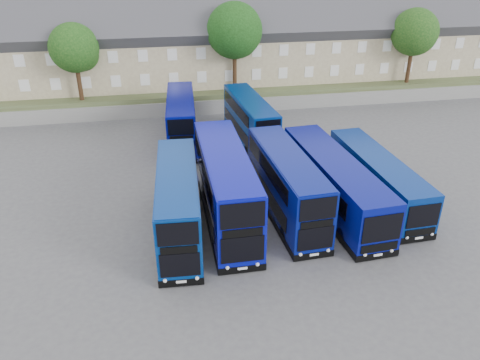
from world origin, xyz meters
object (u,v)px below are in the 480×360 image
object	(u,v)px
tree_east	(415,34)
tree_west	(76,50)
dd_front_left	(178,204)
tree_far	(431,19)
dd_front_mid	(226,188)
tree_mid	(236,33)
coach_east_a	(333,184)

from	to	relation	value
tree_east	tree_west	bearing A→B (deg)	-180.00
dd_front_left	tree_far	xyz separation A→B (m)	(33.90, 30.44, 5.64)
tree_far	dd_front_left	bearing A→B (deg)	-138.09
dd_front_mid	tree_east	world-z (taller)	tree_east
dd_front_left	tree_west	distance (m)	25.29
dd_front_left	tree_mid	distance (m)	25.91
dd_front_left	tree_mid	size ratio (longest dim) A/B	1.18
dd_front_mid	tree_far	xyz separation A→B (m)	(30.77, 29.28, 5.39)
coach_east_a	tree_west	bearing A→B (deg)	126.98
dd_front_left	tree_far	bearing A→B (deg)	45.27
dd_front_mid	tree_east	bearing A→B (deg)	42.16
tree_west	tree_mid	bearing A→B (deg)	1.79
coach_east_a	tree_east	world-z (taller)	tree_east
dd_front_mid	tree_mid	xyz separation A→B (m)	(4.77, 22.78, 5.73)
dd_front_mid	tree_far	size ratio (longest dim) A/B	1.38
coach_east_a	dd_front_left	bearing A→B (deg)	-175.68
dd_front_mid	tree_west	world-z (taller)	tree_west
dd_front_mid	tree_mid	world-z (taller)	tree_mid
coach_east_a	tree_east	distance (m)	28.48
dd_front_left	tree_mid	world-z (taller)	tree_mid
dd_front_mid	tree_mid	distance (m)	23.97
dd_front_left	coach_east_a	distance (m)	10.78
tree_mid	tree_west	bearing A→B (deg)	-178.21
tree_far	tree_east	bearing A→B (deg)	-130.60
dd_front_mid	coach_east_a	xyz separation A→B (m)	(7.54, 0.32, -0.59)
coach_east_a	tree_east	xyz separation A→B (m)	(17.23, 21.96, 5.64)
coach_east_a	tree_west	world-z (taller)	tree_west
dd_front_mid	tree_far	bearing A→B (deg)	43.76
dd_front_left	dd_front_mid	bearing A→B (deg)	23.51
dd_front_left	dd_front_mid	size ratio (longest dim) A/B	0.90
tree_east	tree_far	size ratio (longest dim) A/B	0.94
tree_east	tree_far	bearing A→B (deg)	49.40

